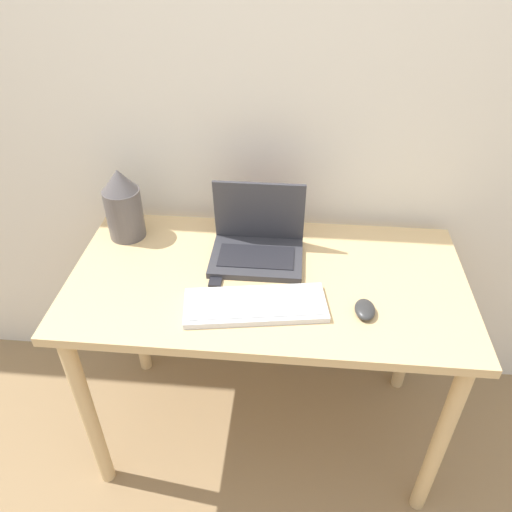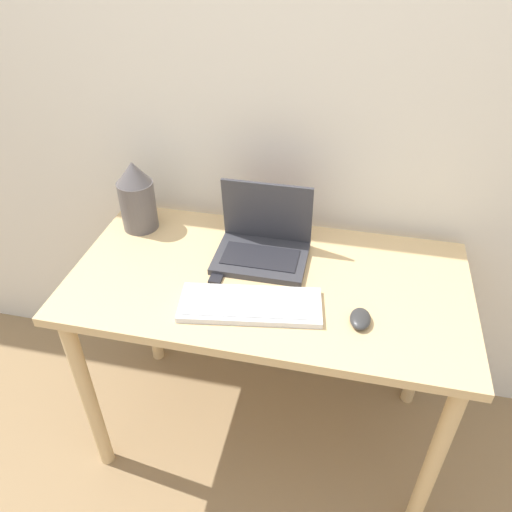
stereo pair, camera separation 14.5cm
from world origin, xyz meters
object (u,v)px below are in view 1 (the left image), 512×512
object	(u,v)px
mp3_player	(216,281)
laptop	(258,241)
mouse	(365,309)
vase	(123,204)
keyboard	(255,305)

from	to	relation	value
mp3_player	laptop	bearing A→B (deg)	53.87
laptop	mp3_player	bearing A→B (deg)	-126.13
mouse	vase	size ratio (longest dim) A/B	0.34
mouse	vase	xyz separation A→B (m)	(-0.78, 0.32, 0.11)
laptop	keyboard	distance (m)	0.26
keyboard	laptop	bearing A→B (deg)	93.60
keyboard	vase	bearing A→B (deg)	145.25
laptop	mouse	xyz separation A→B (m)	(0.33, -0.25, -0.04)
vase	mp3_player	world-z (taller)	vase
keyboard	mouse	bearing A→B (deg)	0.87
keyboard	mp3_player	world-z (taller)	keyboard
keyboard	vase	size ratio (longest dim) A/B	1.70
laptop	vase	world-z (taller)	vase
keyboard	mp3_player	size ratio (longest dim) A/B	8.54
vase	mp3_player	xyz separation A→B (m)	(0.34, -0.23, -0.12)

